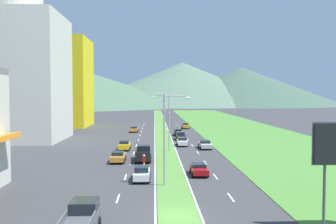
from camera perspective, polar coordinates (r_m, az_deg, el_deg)
ground_plane at (r=28.67m, az=1.66°, el=-16.22°), size 600.00×600.00×0.00m
grass_median at (r=87.55m, az=-0.95°, el=-3.29°), size 3.20×240.00×0.06m
grass_verge_right at (r=90.36m, az=12.25°, el=-3.16°), size 24.00×240.00×0.06m
lane_dash_left_3 at (r=33.60m, az=-7.89°, el=-13.36°), size 0.16×2.80×0.01m
lane_dash_left_4 at (r=41.66m, az=-6.72°, el=-10.16°), size 0.16×2.80×0.01m
lane_dash_left_5 at (r=49.81m, az=-5.95°, el=-8.01°), size 0.16×2.80×0.01m
lane_dash_left_6 at (r=58.02m, az=-5.40°, el=-6.46°), size 0.16×2.80×0.01m
lane_dash_left_7 at (r=66.27m, az=-4.99°, el=-5.29°), size 0.16×2.80×0.01m
lane_dash_left_8 at (r=74.55m, az=-4.67°, el=-4.39°), size 0.16×2.80×0.01m
lane_dash_left_9 at (r=82.84m, az=-4.41°, el=-3.66°), size 0.16×2.80×0.01m
lane_dash_left_10 at (r=91.14m, az=-4.21°, el=-3.07°), size 0.16×2.80×0.01m
lane_dash_left_11 at (r=99.45m, az=-4.03°, el=-2.57°), size 0.16×2.80×0.01m
lane_dash_left_12 at (r=107.77m, az=-3.89°, el=-2.15°), size 0.16×2.80×0.01m
lane_dash_left_13 at (r=116.09m, az=-3.76°, el=-1.80°), size 0.16×2.80×0.01m
lane_dash_right_3 at (r=34.14m, az=9.88°, el=-13.11°), size 0.16×2.80×0.01m
lane_dash_right_4 at (r=42.10m, az=7.48°, el=-10.03°), size 0.16×2.80×0.01m
lane_dash_right_5 at (r=50.18m, az=5.87°, el=-7.93°), size 0.16×2.80×0.01m
lane_dash_right_6 at (r=58.34m, az=4.72°, el=-6.40°), size 0.16×2.80×0.01m
lane_dash_right_7 at (r=66.55m, az=3.85°, el=-5.25°), size 0.16×2.80×0.01m
lane_dash_right_8 at (r=74.79m, az=3.18°, el=-4.36°), size 0.16×2.80×0.01m
lane_dash_right_9 at (r=83.06m, az=2.65°, el=-3.64°), size 0.16×2.80×0.01m
lane_dash_right_10 at (r=91.34m, az=2.21°, el=-3.05°), size 0.16×2.80×0.01m
lane_dash_right_11 at (r=99.63m, az=1.85°, el=-2.56°), size 0.16×2.80×0.01m
lane_dash_right_12 at (r=107.94m, az=1.54°, el=-2.14°), size 0.16×2.80×0.01m
lane_dash_right_13 at (r=116.25m, az=1.27°, el=-1.78°), size 0.16×2.80×0.01m
edge_line_median_left at (r=87.54m, az=-2.09°, el=-3.30°), size 0.16×240.00×0.01m
edge_line_median_right at (r=87.61m, az=0.20°, el=-3.30°), size 0.16×240.00×0.01m
domed_building at (r=79.63m, az=-22.39°, el=6.67°), size 17.40×17.40×36.48m
midrise_colored at (r=110.04m, az=-16.70°, el=4.44°), size 16.91×16.91×25.35m
hill_far_left at (r=310.34m, az=-18.13°, el=4.38°), size 232.64×232.64×37.02m
hill_far_center at (r=326.59m, az=2.28°, el=4.50°), size 185.65×185.65×37.76m
hill_far_right at (r=328.26m, az=11.47°, el=4.02°), size 169.59×169.59×33.03m
street_lamp_near at (r=36.71m, az=-0.14°, el=-3.45°), size 2.71×0.32×9.33m
street_lamp_mid at (r=59.15m, az=-0.14°, el=-1.04°), size 3.02×0.28×9.31m
car_0 at (r=74.23m, az=2.02°, el=-3.77°), size 1.86×4.75×1.64m
car_1 at (r=42.50m, az=4.91°, el=-8.93°), size 1.91×4.00×1.33m
car_2 at (r=61.38m, az=-6.87°, el=-5.21°), size 1.88×4.25×1.57m
car_3 at (r=98.53m, az=2.78°, el=-2.17°), size 1.86×4.49×1.52m
car_4 at (r=82.04m, az=1.62°, el=-3.19°), size 1.86×4.68×1.49m
car_5 at (r=62.73m, az=5.86°, el=-5.09°), size 2.01×4.58×1.41m
car_6 at (r=65.83m, az=2.24°, el=-4.66°), size 1.89×4.26×1.54m
car_7 at (r=50.66m, az=-7.87°, el=-6.97°), size 1.96×4.38×1.47m
car_8 at (r=39.86m, az=-4.16°, el=-9.61°), size 1.85×4.10×1.54m
car_9 at (r=89.69m, az=-5.36°, el=-2.71°), size 1.92×4.21×1.40m
pickup_truck_0 at (r=25.63m, az=-13.58°, el=-16.32°), size 2.18×5.40×2.00m
pickup_truck_1 at (r=51.38m, az=-3.89°, el=-6.56°), size 2.18×5.40×2.00m
motorcycle_rider at (r=45.96m, az=-3.80°, el=-7.98°), size 0.36×2.00×1.80m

